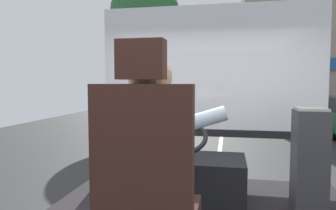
# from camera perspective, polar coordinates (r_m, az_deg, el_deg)

# --- Properties ---
(ground) EXTENTS (18.00, 44.00, 0.06)m
(ground) POSITION_cam_1_polar(r_m,az_deg,el_deg) (10.85, 9.95, -5.88)
(ground) COLOR #2E2E2E
(driver_seat) EXTENTS (0.48, 0.48, 1.28)m
(driver_seat) POSITION_cam_1_polar(r_m,az_deg,el_deg) (1.60, -3.82, -15.98)
(driver_seat) COLOR black
(driver_seat) RESTS_ON bus_floor
(bus_driver) EXTENTS (0.79, 0.56, 0.81)m
(bus_driver) POSITION_cam_1_polar(r_m,az_deg,el_deg) (1.67, -2.69, -8.73)
(bus_driver) COLOR #332D28
(bus_driver) RESTS_ON driver_seat
(steering_console) EXTENTS (1.10, 0.94, 0.77)m
(steering_console) POSITION_cam_1_polar(r_m,az_deg,el_deg) (2.89, 3.00, -13.18)
(steering_console) COLOR black
(steering_console) RESTS_ON bus_floor
(fare_box) EXTENTS (0.25, 0.28, 0.88)m
(fare_box) POSITION_cam_1_polar(r_m,az_deg,el_deg) (2.82, 24.84, -9.42)
(fare_box) COLOR #333338
(fare_box) RESTS_ON bus_floor
(windshield_panel) EXTENTS (2.50, 0.08, 1.48)m
(windshield_panel) POSITION_cam_1_polar(r_m,az_deg,el_deg) (3.50, 7.72, 3.60)
(windshield_panel) COLOR white
(street_tree) EXTENTS (2.58, 2.58, 5.67)m
(street_tree) POSITION_cam_1_polar(r_m,az_deg,el_deg) (11.85, -4.33, 16.24)
(street_tree) COLOR #4C3828
(street_tree) RESTS_ON ground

